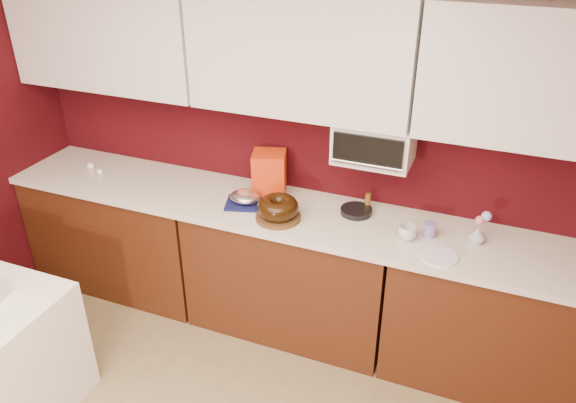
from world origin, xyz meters
The scene contains 27 objects.
wall_back centered at (0.00, 2.25, 1.25)m, with size 4.00×0.02×2.50m, color #3E080D.
base_cabinet_left centered at (-1.33, 1.94, 0.43)m, with size 1.31×0.58×0.86m, color #47200E.
base_cabinet_center centered at (0.00, 1.94, 0.43)m, with size 1.31×0.58×0.86m, color #47200E.
base_cabinet_right centered at (1.33, 1.94, 0.43)m, with size 1.31×0.58×0.86m, color #47200E.
countertop centered at (0.00, 1.94, 0.88)m, with size 4.00×0.62×0.04m, color silver.
upper_cabinet_left centered at (-1.33, 2.08, 1.85)m, with size 1.31×0.33×0.70m, color white.
upper_cabinet_center centered at (0.00, 2.08, 1.85)m, with size 1.31×0.33×0.70m, color white.
upper_cabinet_right centered at (1.33, 2.08, 1.85)m, with size 1.31×0.33×0.70m, color white.
toaster_oven centered at (0.45, 2.10, 1.38)m, with size 0.45×0.30×0.25m, color white.
toaster_oven_door centered at (0.45, 1.94, 1.38)m, with size 0.40×0.02×0.18m, color black.
toaster_oven_handle centered at (0.45, 1.93, 1.30)m, with size 0.02×0.02×0.42m, color silver.
cake_base centered at (-0.04, 1.82, 0.91)m, with size 0.28×0.28×0.03m, color brown.
bundt_cake centered at (-0.04, 1.82, 0.98)m, with size 0.25×0.25×0.10m, color black.
navy_towel centered at (-0.31, 1.91, 0.91)m, with size 0.24×0.20×0.02m, color #14174E.
foil_ham_nest centered at (-0.31, 1.91, 0.96)m, with size 0.20×0.16×0.07m, color white.
roasted_ham centered at (-0.31, 1.91, 0.98)m, with size 0.10×0.08×0.06m, color #A3554A.
pandoro_box centered at (-0.23, 2.11, 1.04)m, with size 0.21×0.19×0.29m, color red.
dark_pan centered at (0.38, 2.06, 0.92)m, with size 0.20×0.20×0.03m, color black.
coffee_mug centered at (0.73, 1.88, 0.95)m, with size 0.09×0.09×0.10m, color silver.
blue_jar centered at (0.85, 1.96, 0.94)m, with size 0.07×0.07×0.09m, color navy.
flower_vase centered at (1.10, 1.99, 0.95)m, with size 0.07×0.07×0.11m, color silver.
flower_pink centered at (1.10, 1.99, 1.05)m, with size 0.05×0.05×0.05m, color #D87D80.
flower_blue centered at (1.13, 2.01, 1.07)m, with size 0.06×0.06×0.06m, color #97ACF2.
china_plate centered at (0.93, 1.76, 0.91)m, with size 0.20×0.20×0.01m, color white.
amber_bottle centered at (0.43, 2.14, 0.95)m, with size 0.04×0.04×0.10m, color brown.
egg_left centered at (-1.45, 1.92, 0.92)m, with size 0.05×0.04×0.04m, color white.
egg_right centered at (-1.57, 1.97, 0.92)m, with size 0.06×0.05×0.05m, color white.
Camera 1 is at (1.10, -0.89, 2.64)m, focal length 35.00 mm.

